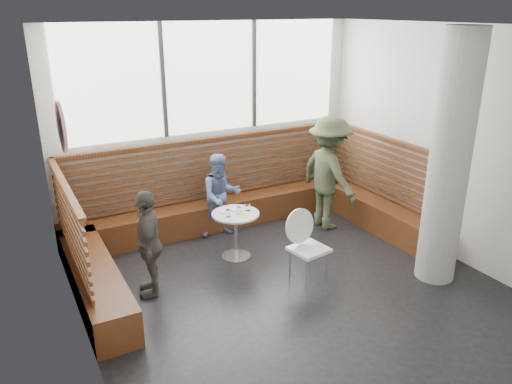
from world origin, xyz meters
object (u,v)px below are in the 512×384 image
cafe_chair (306,240)px  adult_man (329,173)px  concrete_column (450,162)px  cafe_table (236,226)px  child_back (221,196)px  child_left (149,243)px

cafe_chair → adult_man: 1.82m
concrete_column → cafe_table: 2.94m
concrete_column → adult_man: bearing=99.0°
cafe_chair → adult_man: size_ratio=0.53×
concrete_column → adult_man: (-0.32, 2.01, -0.69)m
cafe_table → adult_man: 1.86m
cafe_table → child_back: (0.14, 0.79, 0.17)m
concrete_column → cafe_chair: 2.03m
cafe_table → cafe_chair: cafe_chair is taller
concrete_column → cafe_chair: size_ratio=3.32×
concrete_column → child_back: 3.34m
child_back → child_left: bearing=-135.5°
concrete_column → cafe_chair: (-1.58, 0.74, -1.03)m
child_left → child_back: bearing=144.4°
adult_man → child_back: (-1.65, 0.51, -0.26)m
adult_man → child_left: bearing=98.8°
concrete_column → cafe_table: concrete_column is taller
cafe_table → child_back: bearing=80.1°
cafe_chair → adult_man: (1.26, 1.27, 0.35)m
cafe_chair → child_back: size_ratio=0.73×
concrete_column → adult_man: concrete_column is taller
child_back → concrete_column: bearing=-45.1°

